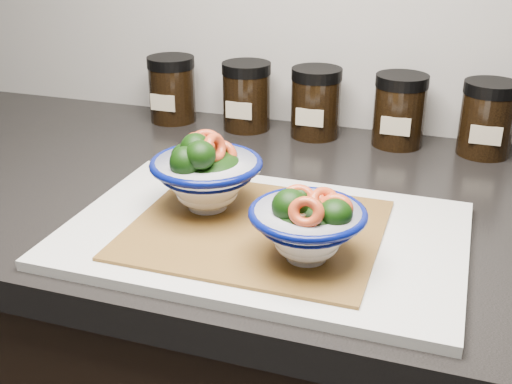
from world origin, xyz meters
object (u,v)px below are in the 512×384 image
(cutting_board, at_px, (264,234))
(bowl_right, at_px, (308,225))
(spice_jar_d, at_px, (399,110))
(spice_jar_b, at_px, (247,96))
(spice_jar_c, at_px, (316,102))
(bowl_left, at_px, (205,174))
(spice_jar_a, at_px, (172,89))
(spice_jar_e, at_px, (487,118))

(cutting_board, height_order, bowl_right, bowl_right)
(cutting_board, distance_m, spice_jar_d, 0.39)
(spice_jar_b, bearing_deg, cutting_board, -67.79)
(cutting_board, distance_m, spice_jar_c, 0.37)
(bowl_left, bearing_deg, spice_jar_a, 121.05)
(spice_jar_a, bearing_deg, cutting_board, -51.94)
(bowl_left, bearing_deg, spice_jar_c, 81.45)
(bowl_left, distance_m, spice_jar_b, 0.35)
(spice_jar_a, distance_m, spice_jar_d, 0.39)
(spice_jar_b, bearing_deg, spice_jar_e, 0.00)
(spice_jar_b, xyz_separation_m, spice_jar_e, (0.38, 0.00, 0.00))
(spice_jar_b, bearing_deg, spice_jar_d, 0.00)
(bowl_left, height_order, spice_jar_e, bowl_left)
(cutting_board, xyz_separation_m, spice_jar_b, (-0.15, 0.37, 0.05))
(cutting_board, bearing_deg, spice_jar_d, 74.24)
(spice_jar_b, xyz_separation_m, spice_jar_d, (0.25, 0.00, 0.00))
(spice_jar_a, relative_size, spice_jar_b, 1.00)
(bowl_right, xyz_separation_m, spice_jar_a, (-0.35, 0.42, 0.00))
(bowl_right, relative_size, spice_jar_b, 1.08)
(spice_jar_b, xyz_separation_m, spice_jar_c, (0.12, 0.00, 0.00))
(bowl_left, distance_m, spice_jar_a, 0.40)
(bowl_right, distance_m, spice_jar_e, 0.45)
(spice_jar_b, height_order, spice_jar_d, same)
(bowl_right, bearing_deg, spice_jar_b, 116.95)
(spice_jar_a, distance_m, spice_jar_b, 0.14)
(bowl_right, height_order, spice_jar_d, spice_jar_d)
(spice_jar_d, bearing_deg, spice_jar_c, 180.00)
(bowl_right, relative_size, spice_jar_a, 1.08)
(spice_jar_e, bearing_deg, cutting_board, -122.53)
(spice_jar_a, height_order, spice_jar_c, same)
(cutting_board, relative_size, spice_jar_d, 3.98)
(bowl_right, bearing_deg, spice_jar_e, 67.95)
(bowl_left, height_order, spice_jar_d, bowl_left)
(spice_jar_d, bearing_deg, bowl_right, -95.40)
(bowl_left, xyz_separation_m, spice_jar_c, (0.05, 0.34, -0.00))
(cutting_board, bearing_deg, bowl_left, 162.41)
(bowl_left, xyz_separation_m, spice_jar_d, (0.19, 0.34, -0.00))
(spice_jar_a, bearing_deg, spice_jar_c, 0.00)
(bowl_right, distance_m, spice_jar_a, 0.55)
(spice_jar_a, bearing_deg, spice_jar_d, 0.00)
(bowl_right, height_order, spice_jar_c, spice_jar_c)
(bowl_right, bearing_deg, cutting_board, 140.15)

